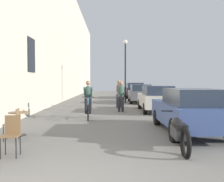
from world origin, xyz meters
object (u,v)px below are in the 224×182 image
cafe_chair_near_toward_wall (11,133)px  street_lamp (125,63)px  parked_car_nearest (189,110)px  cyclist_on_bicycle (88,101)px  pedestrian_mid (119,92)px  parked_motorcycle (178,132)px  cafe_chair_mid_toward_street (14,122)px  pedestrian_near (121,94)px  parked_car_fourth (134,90)px  cafe_table_mid (19,119)px  parked_car_third (140,93)px  parked_car_second (156,98)px

cafe_chair_near_toward_wall → street_lamp: 14.45m
parked_car_nearest → cyclist_on_bicycle: bearing=137.6°
pedestrian_mid → parked_car_nearest: bearing=-76.2°
parked_motorcycle → cafe_chair_mid_toward_street: bearing=168.2°
pedestrian_near → parked_car_nearest: (1.92, -5.78, -0.22)m
parked_car_nearest → parked_car_fourth: parked_car_fourth is taller
street_lamp → parked_motorcycle: size_ratio=2.28×
cafe_chair_near_toward_wall → parked_car_nearest: bearing=27.4°
cafe_table_mid → parked_car_fourth: bearing=73.6°
pedestrian_near → parked_car_fourth: bearing=80.9°
pedestrian_mid → street_lamp: bearing=79.6°
cafe_table_mid → cafe_chair_near_toward_wall: bearing=-74.5°
cafe_table_mid → cyclist_on_bicycle: size_ratio=0.41×
pedestrian_mid → street_lamp: size_ratio=0.36×
cafe_chair_mid_toward_street → parked_car_fourth: (5.24, 18.67, 0.30)m
cafe_chair_mid_toward_street → pedestrian_mid: bearing=69.6°
pedestrian_mid → parked_motorcycle: size_ratio=0.82×
cafe_chair_mid_toward_street → parked_car_third: parked_car_third is taller
cyclist_on_bicycle → pedestrian_near: (1.59, 2.58, 0.15)m
parked_car_third → pedestrian_near: bearing=-106.8°
cafe_chair_mid_toward_street → parked_motorcycle: size_ratio=0.41×
parked_car_nearest → parked_car_third: 11.72m
cyclist_on_bicycle → parked_car_fourth: 14.91m
cafe_chair_mid_toward_street → parked_car_fourth: parked_car_fourth is taller
cafe_table_mid → pedestrian_near: bearing=60.9°
cafe_chair_mid_toward_street → parked_car_second: (5.30, 6.81, 0.23)m
parked_car_second → pedestrian_mid: bearing=133.9°
pedestrian_mid → parked_car_nearest: pedestrian_mid is taller
cafe_table_mid → parked_car_third: bearing=66.7°
cafe_chair_near_toward_wall → parked_car_third: 14.90m
cyclist_on_bicycle → cafe_table_mid: bearing=-117.1°
cyclist_on_bicycle → street_lamp: (2.20, 8.15, 2.30)m
cafe_chair_mid_toward_street → parked_car_nearest: bearing=10.6°
cafe_chair_near_toward_wall → cafe_chair_mid_toward_street: 1.56m
cafe_chair_near_toward_wall → parked_motorcycle: size_ratio=0.41×
street_lamp → parked_car_nearest: 11.67m
pedestrian_near → parked_car_nearest: bearing=-71.7°
parked_car_third → pedestrian_mid: bearing=-115.5°
cyclist_on_bicycle → parked_car_fourth: (3.51, 14.49, 0.01)m
cafe_chair_mid_toward_street → pedestrian_mid: size_ratio=0.50×
parked_car_third → cafe_chair_near_toward_wall: bearing=-108.0°
cyclist_on_bicycle → cafe_chair_near_toward_wall: bearing=-102.2°
cafe_table_mid → pedestrian_mid: bearing=67.7°
parked_car_third → street_lamp: bearing=-162.8°
pedestrian_near → cafe_chair_mid_toward_street: bearing=-116.2°
cafe_table_mid → street_lamp: (4.01, 11.69, 2.59)m
cafe_table_mid → cafe_chair_mid_toward_street: size_ratio=0.81×
parked_car_nearest → cafe_table_mid: bearing=-176.3°
cyclist_on_bicycle → parked_car_second: cyclist_on_bicycle is taller
street_lamp → parked_car_third: street_lamp is taller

